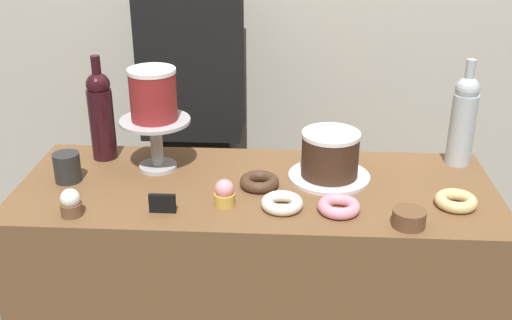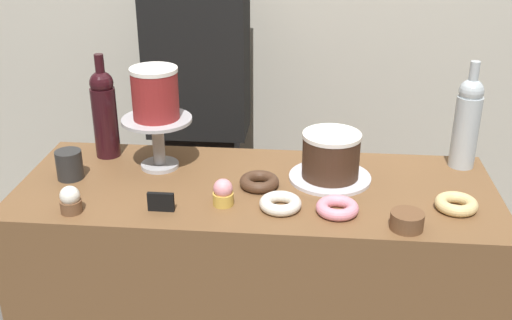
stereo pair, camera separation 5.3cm
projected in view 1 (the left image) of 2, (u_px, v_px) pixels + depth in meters
display_counter at (256, 316)px, 1.97m from camera, size 1.36×0.53×0.92m
cake_stand_pedestal at (156, 136)px, 1.84m from camera, size 0.21×0.21×0.16m
white_layer_cake at (153, 94)px, 1.79m from camera, size 0.14×0.14×0.15m
silver_serving_platter at (329, 176)px, 1.82m from camera, size 0.24×0.24×0.01m
chocolate_round_cake at (330, 154)px, 1.79m from camera, size 0.17×0.17×0.13m
wine_bottle_clear at (463, 119)px, 1.86m from camera, size 0.08×0.08×0.33m
wine_bottle_dark_red at (101, 114)px, 1.90m from camera, size 0.08×0.08×0.33m
cupcake_strawberry at (224, 193)px, 1.66m from camera, size 0.06×0.06×0.07m
cupcake_vanilla at (71, 203)px, 1.61m from camera, size 0.06×0.06×0.07m
donut_sugar at (282, 203)px, 1.65m from camera, size 0.11×0.11×0.03m
donut_glazed at (456, 201)px, 1.66m from camera, size 0.11×0.11×0.03m
donut_pink at (339, 207)px, 1.63m from camera, size 0.11×0.11×0.03m
donut_chocolate at (259, 182)px, 1.76m from camera, size 0.11×0.11×0.03m
cookie_stack at (409, 218)px, 1.56m from camera, size 0.08×0.08×0.04m
price_sign_chalkboard at (162, 203)px, 1.62m from camera, size 0.07×0.01×0.05m
coffee_cup_ceramic at (67, 168)px, 1.79m from camera, size 0.08×0.08×0.09m
barista_figure at (195, 134)px, 2.35m from camera, size 0.36×0.22×1.60m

